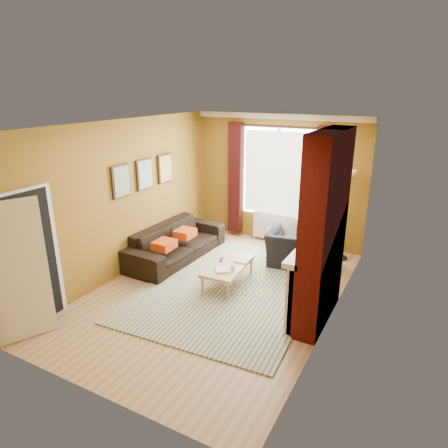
{
  "coord_description": "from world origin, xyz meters",
  "views": [
    {
      "loc": [
        2.97,
        -5.3,
        3.33
      ],
      "look_at": [
        0.0,
        0.25,
        1.15
      ],
      "focal_mm": 32.0,
      "sensor_mm": 36.0,
      "label": 1
    }
  ],
  "objects_px": {
    "wicker_stool": "(275,237)",
    "floor_lamp": "(348,190)",
    "coffee_table": "(228,267)",
    "sofa": "(176,242)",
    "armchair": "(297,248)"
  },
  "relations": [
    {
      "from": "coffee_table",
      "to": "armchair",
      "type": "bearing_deg",
      "value": 55.9
    },
    {
      "from": "armchair",
      "to": "wicker_stool",
      "type": "xyz_separation_m",
      "value": [
        -0.72,
        0.72,
        -0.15
      ]
    },
    {
      "from": "sofa",
      "to": "armchair",
      "type": "bearing_deg",
      "value": -67.89
    },
    {
      "from": "coffee_table",
      "to": "sofa",
      "type": "bearing_deg",
      "value": 155.97
    },
    {
      "from": "floor_lamp",
      "to": "coffee_table",
      "type": "bearing_deg",
      "value": -125.86
    },
    {
      "from": "sofa",
      "to": "wicker_stool",
      "type": "height_order",
      "value": "sofa"
    },
    {
      "from": "floor_lamp",
      "to": "sofa",
      "type": "bearing_deg",
      "value": -152.54
    },
    {
      "from": "sofa",
      "to": "floor_lamp",
      "type": "xyz_separation_m",
      "value": [
        2.97,
        1.54,
        1.09
      ]
    },
    {
      "from": "sofa",
      "to": "wicker_stool",
      "type": "xyz_separation_m",
      "value": [
        1.54,
        1.54,
        -0.14
      ]
    },
    {
      "from": "armchair",
      "to": "coffee_table",
      "type": "relative_size",
      "value": 0.91
    },
    {
      "from": "sofa",
      "to": "wicker_stool",
      "type": "distance_m",
      "value": 2.19
    },
    {
      "from": "sofa",
      "to": "coffee_table",
      "type": "height_order",
      "value": "sofa"
    },
    {
      "from": "armchair",
      "to": "sofa",
      "type": "bearing_deg",
      "value": 11.48
    },
    {
      "from": "wicker_stool",
      "to": "floor_lamp",
      "type": "relative_size",
      "value": 0.23
    },
    {
      "from": "armchair",
      "to": "wicker_stool",
      "type": "relative_size",
      "value": 2.66
    }
  ]
}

